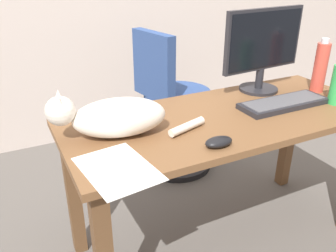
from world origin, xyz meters
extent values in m
plane|color=#59544F|center=(0.00, 0.00, 0.00)|extent=(8.00, 8.00, 0.00)
cube|color=brown|center=(0.00, 0.00, 0.69)|extent=(1.45, 0.61, 0.03)
cube|color=brown|center=(-0.66, 0.24, 0.34)|extent=(0.06, 0.06, 0.68)
cube|color=brown|center=(0.66, 0.24, 0.34)|extent=(0.06, 0.06, 0.68)
cylinder|color=black|center=(0.15, 0.75, 0.02)|extent=(0.48, 0.48, 0.04)
cylinder|color=black|center=(0.15, 0.75, 0.25)|extent=(0.06, 0.06, 0.49)
cylinder|color=navy|center=(0.15, 0.75, 0.52)|extent=(0.44, 0.44, 0.06)
cube|color=navy|center=(-0.03, 0.72, 0.75)|extent=(0.13, 0.36, 0.40)
cylinder|color=#232328|center=(0.34, 0.19, 0.71)|extent=(0.20, 0.20, 0.01)
cylinder|color=#232328|center=(0.34, 0.19, 0.77)|extent=(0.04, 0.04, 0.10)
cube|color=#232328|center=(0.34, 0.19, 0.97)|extent=(0.48, 0.07, 0.30)
cube|color=black|center=(0.34, 0.18, 0.97)|extent=(0.45, 0.04, 0.27)
cube|color=#232328|center=(0.30, -0.03, 0.72)|extent=(0.44, 0.15, 0.02)
cube|color=#515156|center=(0.30, -0.03, 0.73)|extent=(0.40, 0.12, 0.00)
ellipsoid|color=silver|center=(-0.49, 0.02, 0.78)|extent=(0.39, 0.24, 0.15)
sphere|color=silver|center=(-0.70, 0.06, 0.83)|extent=(0.11, 0.11, 0.11)
cone|color=silver|center=(-0.70, 0.03, 0.88)|extent=(0.04, 0.04, 0.04)
cone|color=silver|center=(-0.69, 0.09, 0.88)|extent=(0.04, 0.04, 0.04)
cylinder|color=silver|center=(-0.24, -0.07, 0.73)|extent=(0.18, 0.09, 0.03)
ellipsoid|color=black|center=(-0.20, -0.23, 0.73)|extent=(0.11, 0.06, 0.04)
cube|color=white|center=(-0.58, -0.21, 0.71)|extent=(0.25, 0.32, 0.00)
cylinder|color=#D84C3D|center=(0.60, 0.05, 0.83)|extent=(0.07, 0.07, 0.25)
cylinder|color=silver|center=(0.60, 0.05, 0.97)|extent=(0.04, 0.04, 0.02)
camera|label=1|loc=(-0.87, -1.18, 1.33)|focal=37.95mm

